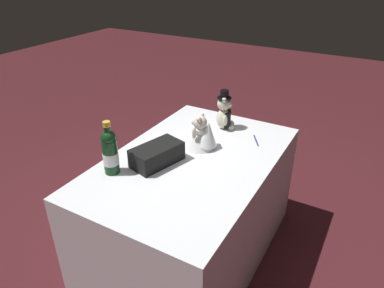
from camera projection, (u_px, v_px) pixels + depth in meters
ground_plane at (192, 251)px, 2.47m from camera, size 12.00×12.00×0.00m
reception_table at (192, 208)px, 2.29m from camera, size 1.42×0.90×0.75m
teddy_bear_groom at (225, 113)px, 2.43m from camera, size 0.13×0.13×0.28m
teddy_bear_bride at (202, 134)px, 2.19m from camera, size 0.18×0.22×0.22m
champagne_bottle at (110, 151)px, 1.92m from camera, size 0.09×0.09×0.31m
signing_pen at (256, 140)px, 2.32m from camera, size 0.13×0.09×0.01m
gift_case_black at (157, 155)px, 2.05m from camera, size 0.33×0.23×0.11m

